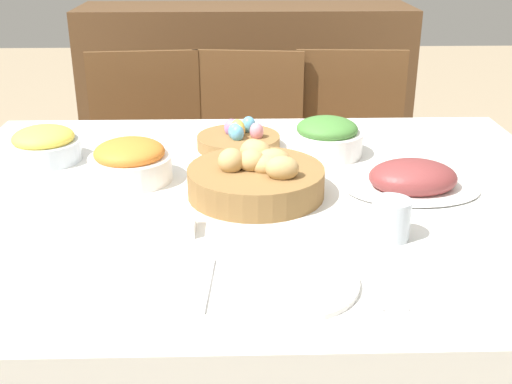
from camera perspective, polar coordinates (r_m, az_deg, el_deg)
dining_table at (r=1.64m, az=-0.02°, el=-12.18°), size 1.51×1.18×0.75m
chair_far_right at (r=2.47m, az=8.38°, el=2.68°), size 0.44×0.44×0.88m
chair_far_left at (r=2.45m, az=-9.66°, el=2.50°), size 0.46×0.46×0.88m
chair_far_center at (r=2.43m, az=-0.92°, el=2.62°), size 0.47×0.47×0.88m
sideboard at (r=3.28m, az=-0.89°, el=7.99°), size 1.60×0.44×0.95m
bread_basket at (r=1.44m, az=-0.10°, el=1.32°), size 0.31×0.31×0.12m
egg_basket at (r=1.75m, az=-1.52°, el=4.72°), size 0.23×0.23×0.08m
ham_platter at (r=1.51m, az=13.75°, el=1.06°), size 0.31×0.22×0.08m
green_salad_bowl at (r=1.70m, az=6.31°, el=4.84°), size 0.19×0.19×0.10m
carrot_bowl at (r=1.55m, az=-11.13°, el=2.68°), size 0.20×0.20×0.10m
pineapple_bowl at (r=1.73m, az=-18.30°, el=3.99°), size 0.18×0.18×0.09m
dinner_plate at (r=1.10m, az=3.10°, el=-7.99°), size 0.23×0.23×0.01m
fork at (r=1.10m, az=-4.34°, el=-8.20°), size 0.02×0.17×0.00m
knife at (r=1.12m, az=10.39°, el=-7.89°), size 0.02×0.17×0.00m
spoon at (r=1.13m, az=11.89°, el=-7.82°), size 0.02×0.17×0.00m
drinking_cup at (r=1.27m, az=11.89°, el=-2.36°), size 0.08×0.08×0.08m
butter_dish at (r=1.28m, az=-7.80°, el=-2.90°), size 0.11×0.07×0.03m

